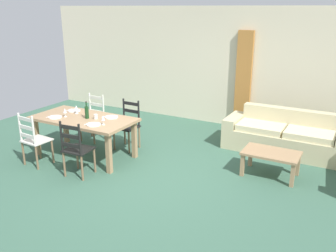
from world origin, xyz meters
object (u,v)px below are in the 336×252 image
(dining_table, at_px, (84,122))
(wine_glass_near_left, at_px, (65,111))
(dining_chair_near_right, at_px, (76,149))
(wine_glass_far_left, at_px, (76,108))
(coffee_cup_primary, at_px, (96,117))
(coffee_table, at_px, (271,156))
(dining_chair_near_left, at_px, (34,140))
(wine_glass_near_right, at_px, (103,118))
(dining_chair_far_right, at_px, (128,125))
(wine_bottle, at_px, (87,112))
(dining_chair_far_left, at_px, (94,118))
(couch, at_px, (285,137))

(dining_table, relative_size, wine_glass_near_left, 11.80)
(dining_chair_near_right, bearing_deg, wine_glass_far_left, 131.02)
(coffee_cup_primary, xyz_separation_m, coffee_table, (2.99, 0.78, -0.44))
(dining_chair_near_left, bearing_deg, wine_glass_near_right, 29.03)
(dining_chair_far_right, height_order, wine_glass_near_right, dining_chair_far_right)
(dining_table, height_order, wine_glass_far_left, wine_glass_far_left)
(dining_chair_near_left, xyz_separation_m, dining_chair_near_right, (0.95, 0.03, 0.00))
(dining_chair_near_right, relative_size, wine_glass_near_left, 5.96)
(wine_bottle, distance_m, wine_glass_far_left, 0.41)
(wine_glass_near_left, distance_m, wine_glass_near_right, 0.91)
(dining_chair_near_right, height_order, wine_bottle, wine_bottle)
(wine_glass_near_left, height_order, coffee_table, wine_glass_near_left)
(wine_glass_near_right, height_order, coffee_table, wine_glass_near_right)
(dining_chair_far_left, xyz_separation_m, wine_bottle, (0.53, -0.78, 0.39))
(wine_glass_near_right, bearing_deg, dining_chair_near_left, -150.97)
(wine_glass_near_left, bearing_deg, coffee_table, 14.73)
(dining_chair_near_right, xyz_separation_m, wine_glass_near_right, (0.12, 0.57, 0.38))
(wine_glass_far_left, bearing_deg, dining_chair_far_right, 37.10)
(coffee_table, bearing_deg, wine_bottle, -165.33)
(wine_glass_near_left, height_order, wine_glass_near_right, same)
(dining_chair_near_left, distance_m, couch, 4.65)
(dining_chair_near_left, height_order, coffee_cup_primary, dining_chair_near_left)
(dining_chair_far_right, distance_m, wine_glass_near_left, 1.22)
(dining_chair_near_right, height_order, coffee_table, dining_chair_near_right)
(dining_chair_far_left, xyz_separation_m, couch, (3.66, 1.26, -0.19))
(dining_chair_far_right, height_order, wine_glass_far_left, dining_chair_far_right)
(dining_chair_far_left, distance_m, wine_glass_near_left, 0.98)
(dining_chair_near_left, distance_m, wine_bottle, 1.02)
(coffee_cup_primary, bearing_deg, dining_chair_far_right, 72.09)
(dining_table, xyz_separation_m, wine_glass_far_left, (-0.29, 0.14, 0.20))
(dining_table, distance_m, coffee_table, 3.36)
(dining_table, distance_m, dining_chair_near_right, 0.87)
(wine_bottle, bearing_deg, dining_chair_far_right, 62.42)
(couch, bearing_deg, wine_glass_far_left, -151.74)
(dining_chair_near_left, xyz_separation_m, dining_chair_far_right, (0.96, 1.47, 0.00))
(wine_glass_near_right, xyz_separation_m, coffee_cup_primary, (-0.33, 0.20, -0.07))
(dining_table, xyz_separation_m, wine_glass_near_right, (0.58, -0.15, 0.20))
(wine_glass_near_left, distance_m, coffee_cup_primary, 0.61)
(wine_bottle, relative_size, wine_glass_near_right, 1.96)
(dining_chair_far_right, relative_size, wine_glass_near_right, 5.96)
(wine_glass_near_left, height_order, wine_glass_far_left, same)
(couch, bearing_deg, wine_glass_near_right, -140.43)
(wine_bottle, bearing_deg, dining_table, 178.10)
(dining_chair_far_left, bearing_deg, wine_bottle, -55.88)
(dining_chair_near_right, bearing_deg, coffee_cup_primary, 105.00)
(dining_chair_near_right, bearing_deg, dining_table, 122.54)
(wine_bottle, bearing_deg, coffee_cup_primary, 16.76)
(wine_glass_near_right, bearing_deg, coffee_table, 20.06)
(couch, bearing_deg, dining_chair_near_left, -143.20)
(dining_table, height_order, coffee_cup_primary, coffee_cup_primary)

